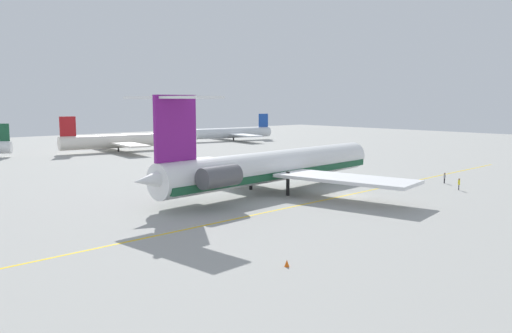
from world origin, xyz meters
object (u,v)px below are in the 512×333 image
at_px(main_jetliner, 269,166).
at_px(ground_crew_starboard, 308,162).
at_px(ground_crew_near_nose, 459,183).
at_px(airliner_mid_right, 121,141).
at_px(ground_crew_near_tail, 258,159).
at_px(safety_cone_nose, 287,263).
at_px(airliner_far_right, 231,133).
at_px(ground_crew_portside, 445,177).

relative_size(main_jetliner, ground_crew_starboard, 26.44).
bearing_deg(ground_crew_near_nose, airliner_mid_right, -31.36).
relative_size(ground_crew_near_tail, ground_crew_starboard, 0.97).
height_order(ground_crew_near_nose, safety_cone_nose, ground_crew_near_nose).
relative_size(ground_crew_near_nose, safety_cone_nose, 3.14).
bearing_deg(safety_cone_nose, main_jetliner, 49.11).
bearing_deg(ground_crew_starboard, airliner_far_right, 107.49).
distance_m(ground_crew_near_tail, safety_cone_nose, 64.77).
xyz_separation_m(ground_crew_portside, ground_crew_starboard, (-1.07, 27.26, 0.04)).
relative_size(airliner_mid_right, safety_cone_nose, 54.52).
distance_m(main_jetliner, ground_crew_near_nose, 27.22).
distance_m(main_jetliner, airliner_far_right, 94.19).
bearing_deg(ground_crew_near_tail, airliner_mid_right, 12.29).
bearing_deg(ground_crew_near_nose, airliner_far_right, -57.37).
distance_m(main_jetliner, safety_cone_nose, 32.76).
bearing_deg(main_jetliner, ground_crew_near_nose, -43.38).
height_order(main_jetliner, ground_crew_near_tail, main_jetliner).
distance_m(ground_crew_starboard, safety_cone_nose, 60.59).
bearing_deg(main_jetliner, airliner_far_right, 48.83).
distance_m(ground_crew_near_nose, ground_crew_starboard, 31.93).
height_order(main_jetliner, ground_crew_near_nose, main_jetliner).
relative_size(airliner_mid_right, airliner_far_right, 1.07).
relative_size(ground_crew_near_nose, ground_crew_portside, 1.04).
bearing_deg(airliner_far_right, ground_crew_near_nose, 79.77).
relative_size(ground_crew_near_tail, safety_cone_nose, 3.04).
distance_m(airliner_mid_right, ground_crew_near_nose, 84.48).
relative_size(main_jetliner, ground_crew_portside, 27.50).
bearing_deg(airliner_mid_right, ground_crew_near_nose, -76.49).
bearing_deg(ground_crew_near_tail, ground_crew_near_nose, -177.05).
relative_size(main_jetliner, airliner_far_right, 1.63).
relative_size(airliner_far_right, ground_crew_portside, 16.82).
bearing_deg(airliner_mid_right, ground_crew_near_tail, -71.91).
height_order(ground_crew_near_tail, ground_crew_portside, ground_crew_near_tail).
xyz_separation_m(ground_crew_near_nose, safety_cone_nose, (-42.61, -7.85, -0.82)).
xyz_separation_m(ground_crew_near_nose, ground_crew_starboard, (3.22, 31.77, 0.00)).
distance_m(ground_crew_near_nose, ground_crew_portside, 6.23).
bearing_deg(main_jetliner, safety_cone_nose, -136.01).
bearing_deg(ground_crew_portside, ground_crew_near_tail, -56.47).
height_order(ground_crew_starboard, safety_cone_nose, ground_crew_starboard).
relative_size(main_jetliner, safety_cone_nose, 83.19).
xyz_separation_m(main_jetliner, safety_cone_nose, (-21.33, -24.63, -3.36)).
height_order(airliner_far_right, ground_crew_portside, airliner_far_right).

